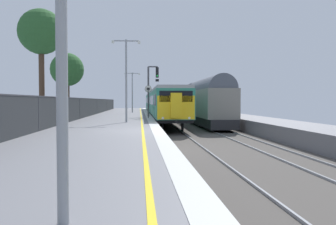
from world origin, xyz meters
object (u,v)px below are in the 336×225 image
(commuter_train_at_platform, at_px, (160,103))
(signal_gantry, at_px, (151,85))
(platform_lamp_mid, at_px, (126,74))
(platform_lamp_far, at_px, (132,89))
(background_tree_left, at_px, (42,34))
(freight_train_adjacent_track, at_px, (182,101))
(background_tree_centre, at_px, (67,71))
(speed_limit_sign, at_px, (148,97))

(commuter_train_at_platform, height_order, signal_gantry, signal_gantry)
(platform_lamp_mid, xyz_separation_m, platform_lamp_far, (-0.00, 20.28, -0.35))
(platform_lamp_mid, xyz_separation_m, background_tree_left, (-5.89, 0.70, 2.80))
(signal_gantry, xyz_separation_m, platform_lamp_far, (-2.05, 11.21, 0.02))
(commuter_train_at_platform, height_order, platform_lamp_mid, platform_lamp_mid)
(freight_train_adjacent_track, relative_size, background_tree_left, 7.09)
(platform_lamp_far, bearing_deg, background_tree_centre, -116.01)
(signal_gantry, distance_m, speed_limit_sign, 3.85)
(platform_lamp_far, relative_size, background_tree_left, 0.65)
(speed_limit_sign, xyz_separation_m, background_tree_centre, (-7.41, 3.07, 2.49))
(speed_limit_sign, relative_size, platform_lamp_far, 0.55)
(commuter_train_at_platform, height_order, freight_train_adjacent_track, freight_train_adjacent_track)
(freight_train_adjacent_track, bearing_deg, platform_lamp_mid, -104.14)
(platform_lamp_far, bearing_deg, commuter_train_at_platform, -1.71)
(commuter_train_at_platform, distance_m, platform_lamp_far, 3.95)
(commuter_train_at_platform, bearing_deg, freight_train_adjacent_track, 67.58)
(platform_lamp_mid, bearing_deg, background_tree_centre, 123.94)
(commuter_train_at_platform, xyz_separation_m, background_tree_left, (-9.41, -19.48, 4.94))
(platform_lamp_mid, bearing_deg, platform_lamp_far, 90.00)
(commuter_train_at_platform, relative_size, platform_lamp_far, 7.92)
(freight_train_adjacent_track, distance_m, platform_lamp_mid, 30.87)
(platform_lamp_far, distance_m, background_tree_centre, 13.14)
(background_tree_centre, bearing_deg, platform_lamp_mid, -56.06)
(commuter_train_at_platform, distance_m, signal_gantry, 11.34)
(platform_lamp_mid, distance_m, background_tree_centre, 10.31)
(freight_train_adjacent_track, xyz_separation_m, platform_lamp_far, (-7.53, -9.60, 1.53))
(speed_limit_sign, xyz_separation_m, platform_lamp_far, (-1.68, 14.83, 1.26))
(commuter_train_at_platform, bearing_deg, signal_gantry, -97.53)
(commuter_train_at_platform, bearing_deg, speed_limit_sign, -97.14)
(speed_limit_sign, height_order, platform_lamp_far, platform_lamp_far)
(background_tree_centre, bearing_deg, signal_gantry, 4.03)
(signal_gantry, height_order, platform_lamp_mid, platform_lamp_mid)
(commuter_train_at_platform, xyz_separation_m, speed_limit_sign, (-1.85, -14.72, 0.53))
(speed_limit_sign, bearing_deg, freight_train_adjacent_track, 76.53)
(platform_lamp_mid, height_order, background_tree_centre, background_tree_centre)
(commuter_train_at_platform, xyz_separation_m, platform_lamp_mid, (-3.52, -20.17, 2.13))
(commuter_train_at_platform, height_order, platform_lamp_far, platform_lamp_far)
(background_tree_left, distance_m, background_tree_centre, 8.06)
(platform_lamp_mid, distance_m, background_tree_left, 6.56)
(platform_lamp_mid, relative_size, background_tree_centre, 0.97)
(platform_lamp_far, xyz_separation_m, background_tree_centre, (-5.74, -11.76, 1.23))
(signal_gantry, bearing_deg, background_tree_centre, -175.97)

